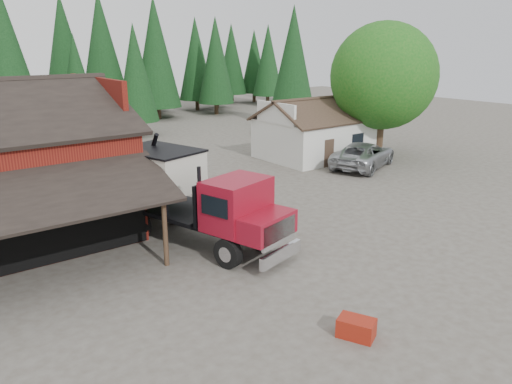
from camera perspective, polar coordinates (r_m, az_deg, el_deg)
ground at (r=22.04m, az=5.57°, el=-6.41°), size 120.00×120.00×0.00m
farmhouse at (r=39.27m, az=6.79°, el=6.41°), size 8.60×6.42×4.65m
deciduous_tree at (r=39.68m, az=14.40°, el=12.30°), size 8.00×8.00×10.20m
conifer_backdrop at (r=59.08m, az=-23.39°, el=6.98°), size 76.00×16.00×16.00m
near_pine_b at (r=49.06m, az=-13.61°, el=13.09°), size 3.96×3.96×10.40m
near_pine_c at (r=54.34m, az=4.27°, el=14.87°), size 4.84×4.84×12.40m
near_pine_d at (r=49.77m, az=-26.56°, el=13.63°), size 5.28×5.28×13.40m
feed_truck at (r=22.39m, az=-7.88°, el=-0.24°), size 5.30×10.56×4.61m
silver_car at (r=36.58m, az=12.17°, el=4.18°), size 7.19×5.19×1.82m
equip_box at (r=16.02m, az=11.39°, el=-14.98°), size 1.10×1.29×0.60m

